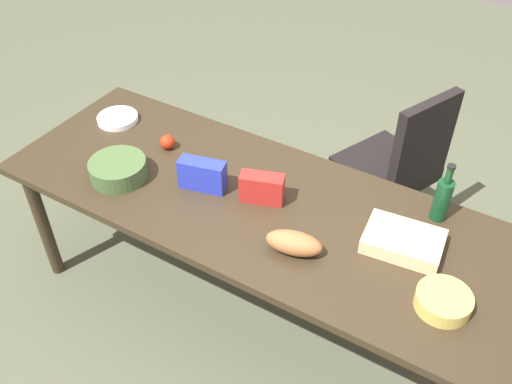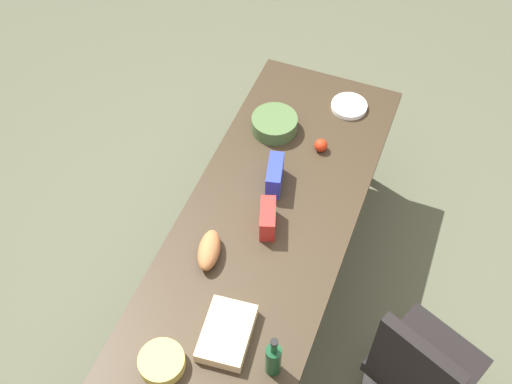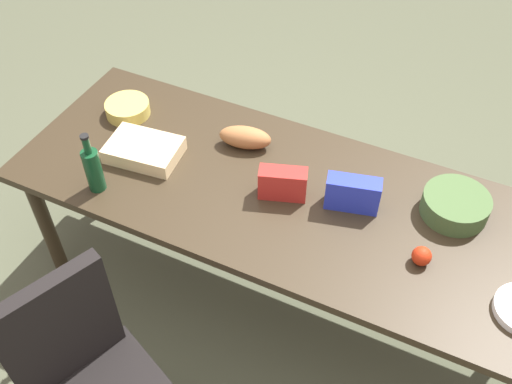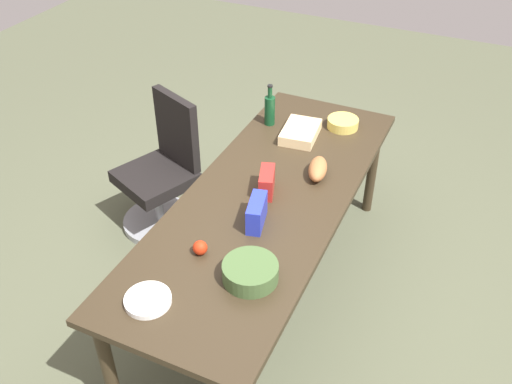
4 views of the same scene
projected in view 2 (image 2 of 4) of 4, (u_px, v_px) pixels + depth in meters
ground_plane at (265, 293)px, 4.01m from camera, size 10.00×10.00×0.00m
conference_table at (266, 229)px, 3.44m from camera, size 2.45×0.90×0.80m
office_chair at (418, 376)px, 3.28m from camera, size 0.63×0.63×1.00m
apple_red at (321, 145)px, 3.65m from camera, size 0.08×0.08×0.08m
chip_bag_blue at (275, 175)px, 3.47m from camera, size 0.23×0.13×0.15m
bread_loaf at (209, 250)px, 3.20m from camera, size 0.26×0.16×0.10m
paper_plate_stack at (349, 106)px, 3.88m from camera, size 0.27×0.27×0.03m
salad_bowl at (274, 124)px, 3.75m from camera, size 0.32×0.32×0.09m
wine_bottle at (273, 359)px, 2.78m from camera, size 0.08×0.08×0.29m
sheet_cake at (227, 333)px, 2.94m from camera, size 0.34×0.25×0.07m
chip_bag_red at (268, 218)px, 3.30m from camera, size 0.22×0.14×0.14m
chip_bowl at (162, 362)px, 2.85m from camera, size 0.22×0.22×0.07m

